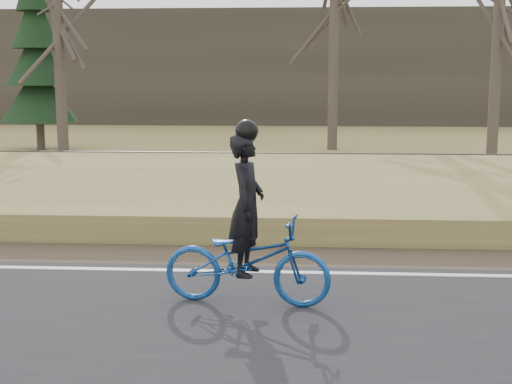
{
  "coord_description": "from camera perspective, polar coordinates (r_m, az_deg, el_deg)",
  "views": [
    {
      "loc": [
        4.35,
        -9.04,
        2.69
      ],
      "look_at": [
        3.74,
        0.5,
        1.1
      ],
      "focal_mm": 50.0,
      "sensor_mm": 36.0,
      "label": 1
    }
  ],
  "objects": [
    {
      "name": "shoulder",
      "position": [
        11.44,
        -18.87,
        -4.57
      ],
      "size": [
        120.0,
        1.6,
        0.04
      ],
      "primitive_type": "cube",
      "color": "#473A2B",
      "rests_on": "ground"
    },
    {
      "name": "embankment",
      "position": [
        14.15,
        -14.31,
        -0.9
      ],
      "size": [
        120.0,
        5.0,
        0.44
      ],
      "primitive_type": "cube",
      "color": "olive",
      "rests_on": "ground"
    },
    {
      "name": "ballast",
      "position": [
        17.76,
        -10.57,
        1.31
      ],
      "size": [
        120.0,
        3.0,
        0.45
      ],
      "primitive_type": "cube",
      "color": "slate",
      "rests_on": "ground"
    },
    {
      "name": "railroad",
      "position": [
        17.72,
        -10.6,
        2.28
      ],
      "size": [
        120.0,
        2.4,
        0.29
      ],
      "color": "black",
      "rests_on": "ballast"
    },
    {
      "name": "treeline_backdrop",
      "position": [
        39.28,
        -2.75,
        9.9
      ],
      "size": [
        120.0,
        4.0,
        6.0
      ],
      "primitive_type": "cube",
      "color": "#383328",
      "rests_on": "ground"
    },
    {
      "name": "cyclist",
      "position": [
        8.18,
        -0.73,
        -4.44
      ],
      "size": [
        2.02,
        0.94,
        2.13
      ],
      "rotation": [
        0.0,
        0.0,
        1.43
      ],
      "color": "navy",
      "rests_on": "road"
    },
    {
      "name": "bare_tree_near_left",
      "position": [
        24.29,
        -15.48,
        10.85
      ],
      "size": [
        0.36,
        0.36,
        6.85
      ],
      "primitive_type": "cylinder",
      "color": "#453A32",
      "rests_on": "ground"
    },
    {
      "name": "bare_tree_center",
      "position": [
        25.58,
        6.27,
        12.92
      ],
      "size": [
        0.36,
        0.36,
        8.52
      ],
      "primitive_type": "cylinder",
      "color": "#453A32",
      "rests_on": "ground"
    },
    {
      "name": "bare_tree_right",
      "position": [
        24.73,
        18.79,
        11.85
      ],
      "size": [
        0.36,
        0.36,
        7.87
      ],
      "primitive_type": "cylinder",
      "color": "#453A32",
      "rests_on": "ground"
    },
    {
      "name": "conifer",
      "position": [
        26.21,
        -17.13,
        10.21
      ],
      "size": [
        2.6,
        2.6,
        6.81
      ],
      "color": "#453A32",
      "rests_on": "ground"
    }
  ]
}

